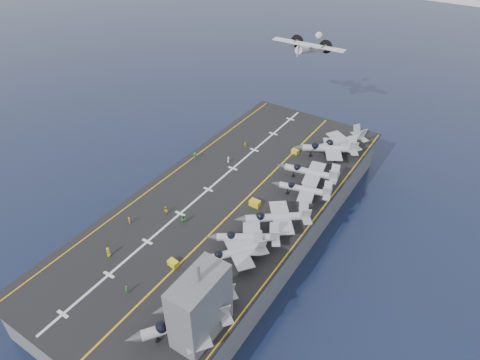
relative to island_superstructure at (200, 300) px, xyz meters
The scene contains 29 objects.
ground 38.02m from the island_superstructure, 116.57° to the left, with size 500.00×500.00×0.00m, color #142135.
hull 35.94m from the island_superstructure, 116.57° to the left, with size 36.00×90.00×10.00m, color #56595E.
flight_deck 34.41m from the island_superstructure, 116.57° to the left, with size 38.00×92.00×0.40m, color black.
foul_line 33.17m from the island_superstructure, 111.80° to the left, with size 0.35×90.00×0.02m, color gold.
landing_centerline 37.38m from the island_superstructure, 124.99° to the left, with size 0.50×90.00×0.02m, color silver.
deck_edge_port 44.50m from the island_superstructure, 136.85° to the left, with size 0.25×90.00×0.02m, color gold.
deck_edge_stbd 31.12m from the island_superstructure, 83.35° to the left, with size 0.25×90.00×0.02m, color gold.
island_superstructure is the anchor object (origin of this frame).
fighter_jet_0 5.30m from the island_superstructure, 138.86° to the right, with size 18.33×19.49×5.64m, color gray, non-canonical shape.
fighter_jet_1 6.79m from the island_superstructure, 132.13° to the left, with size 15.48×16.65×4.81m, color #8C959D, non-canonical shape.
fighter_jet_2 16.42m from the island_superstructure, 104.56° to the left, with size 15.67×16.51×4.78m, color #9097A0, non-canonical shape.
fighter_jet_3 20.74m from the island_superstructure, 101.46° to the left, with size 16.91×15.47×4.89m, color gray, non-canonical shape.
fighter_jet_4 28.08m from the island_superstructure, 94.10° to the left, with size 18.36×17.46×5.32m, color #979EA7, non-canonical shape.
fighter_jet_5 39.66m from the island_superstructure, 92.31° to the left, with size 15.18×11.98×4.64m, color #9AA2AA, non-canonical shape.
fighter_jet_6 46.04m from the island_superstructure, 93.92° to the left, with size 16.16×12.29×5.07m, color #9DA5AD, non-canonical shape.
fighter_jet_7 57.53m from the island_superstructure, 93.67° to the left, with size 18.96×16.92×5.50m, color #969FA5, non-canonical shape.
fighter_jet_8 62.03m from the island_superstructure, 92.26° to the left, with size 17.30×19.06×5.51m, color gray, non-canonical shape.
tow_cart_a 16.56m from the island_superstructure, 147.70° to the left, with size 2.07×1.49×1.15m, color yellow, non-canonical shape.
tow_cart_b 32.90m from the island_superstructure, 106.45° to the left, with size 2.28×1.49×1.36m, color gold, non-canonical shape.
tow_cart_c 56.02m from the island_superstructure, 101.89° to the left, with size 1.95×1.46×1.06m, color gold, non-canonical shape.
crew_0 25.46m from the island_superstructure, behind, with size 1.22×1.44×2.04m, color yellow.
crew_1 30.94m from the island_superstructure, 156.53° to the left, with size 1.14×1.11×1.60m, color yellow.
crew_2 30.55m from the island_superstructure, 141.85° to the left, with size 1.12×1.32×1.86m, color yellow.
crew_3 49.71m from the island_superstructure, 129.16° to the left, with size 0.99×1.30×1.96m, color #247C34.
crew_4 55.68m from the island_superstructure, 115.44° to the left, with size 0.96×1.16×1.65m, color yellow.
crew_5 48.18m from the island_superstructure, 119.31° to the left, with size 1.05×1.18×1.64m, color silver.
crew_6 16.62m from the island_superstructure, behind, with size 0.82×1.15×1.82m, color #2A853A.
crew_7 26.64m from the island_superstructure, 135.58° to the left, with size 1.29×0.95×1.98m, color #268C33.
transport_plane 88.36m from the island_superstructure, 105.87° to the left, with size 23.03×16.21×5.30m, color silver, non-canonical shape.
Camera 1 is at (41.96, -60.55, 69.43)m, focal length 32.00 mm.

